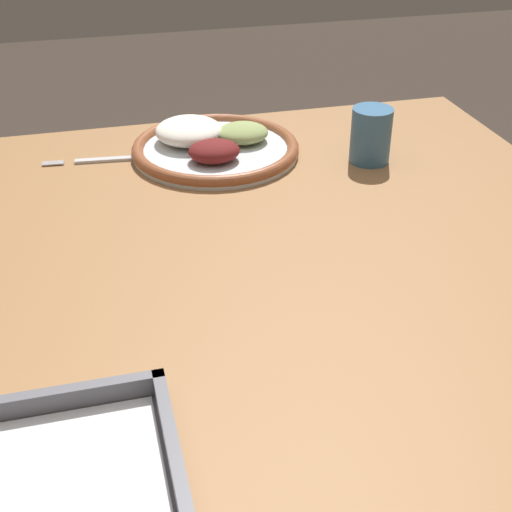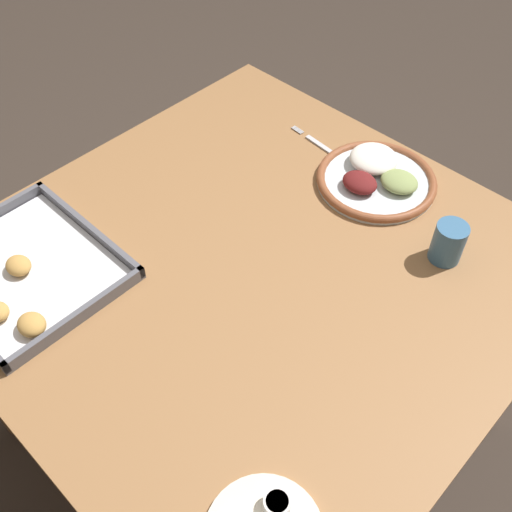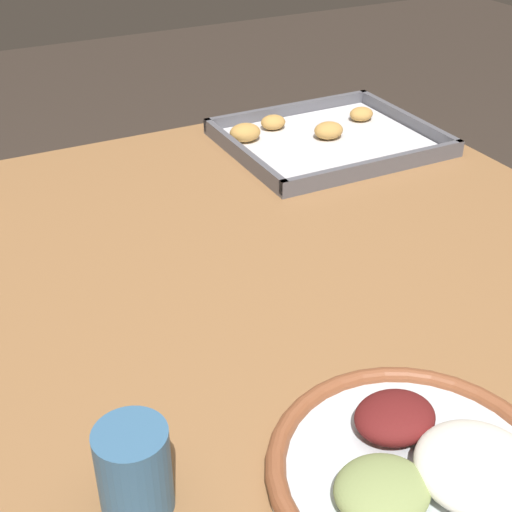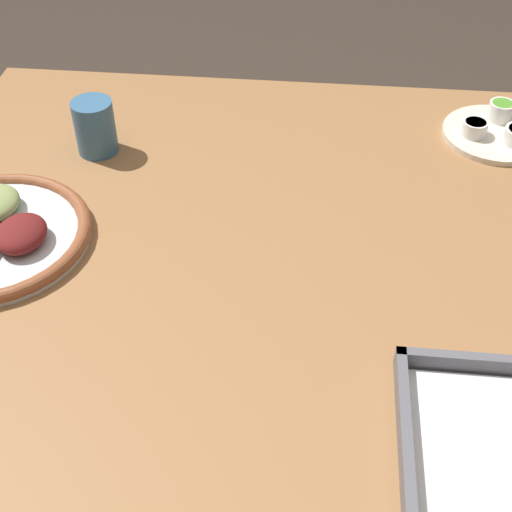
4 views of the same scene
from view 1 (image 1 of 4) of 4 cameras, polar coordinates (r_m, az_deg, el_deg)
dining_table at (r=0.94m, az=-0.68°, el=-6.52°), size 1.09×1.10×0.73m
dinner_plate at (r=1.22m, az=-3.45°, el=8.84°), size 0.28×0.28×0.05m
fork at (r=1.22m, az=-11.82°, el=7.55°), size 0.19×0.03×0.00m
drinking_cup at (r=1.19m, az=9.18°, el=9.51°), size 0.07×0.07×0.09m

